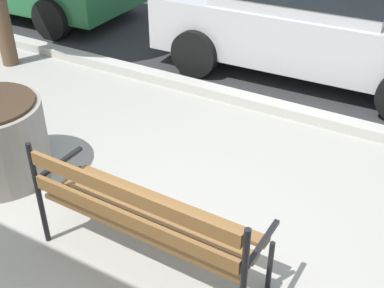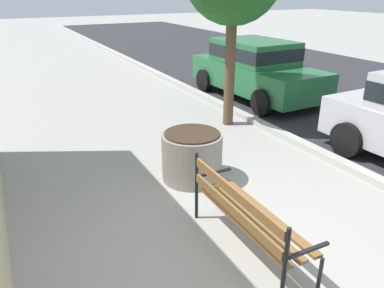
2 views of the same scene
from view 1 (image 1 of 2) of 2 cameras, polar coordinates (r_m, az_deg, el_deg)
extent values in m
plane|color=#9E9B93|center=(3.96, -6.30, -14.47)|extent=(80.00, 80.00, 0.00)
cube|color=#2D2D30|center=(10.17, 19.53, 14.61)|extent=(60.00, 9.00, 0.01)
cube|color=#B2AFA8|center=(5.99, 9.77, 4.16)|extent=(60.00, 0.20, 0.12)
cube|color=brown|center=(3.63, -6.25, -9.84)|extent=(1.70, 0.15, 0.04)
cube|color=brown|center=(3.73, -4.61, -8.25)|extent=(1.70, 0.15, 0.04)
cube|color=brown|center=(3.84, -3.07, -6.75)|extent=(1.70, 0.15, 0.04)
cube|color=brown|center=(3.46, -7.31, -8.63)|extent=(1.70, 0.07, 0.11)
cube|color=brown|center=(3.32, -7.57, -5.79)|extent=(1.70, 0.07, 0.11)
cylinder|color=black|center=(4.45, -12.38, -4.97)|extent=(0.04, 0.04, 0.45)
cylinder|color=black|center=(4.05, -17.18, -5.59)|extent=(0.04, 0.04, 0.95)
cube|color=black|center=(4.11, -14.85, -2.05)|extent=(0.05, 0.48, 0.03)
cylinder|color=black|center=(3.72, 8.94, -13.64)|extent=(0.04, 0.04, 0.45)
cylinder|color=black|center=(3.23, 5.90, -15.91)|extent=(0.04, 0.04, 0.95)
cube|color=black|center=(3.30, 8.13, -11.15)|extent=(0.05, 0.48, 0.03)
cylinder|color=black|center=(8.30, -15.79, 13.65)|extent=(0.65, 0.24, 0.64)
cube|color=#B7B7BC|center=(6.93, 13.89, 12.72)|extent=(4.15, 1.82, 0.70)
cylinder|color=black|center=(8.17, 6.11, 14.39)|extent=(0.65, 0.24, 0.64)
cylinder|color=black|center=(6.72, 0.40, 10.40)|extent=(0.65, 0.24, 0.64)
camera|label=2|loc=(1.23, 114.59, -17.19)|focal=35.03mm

